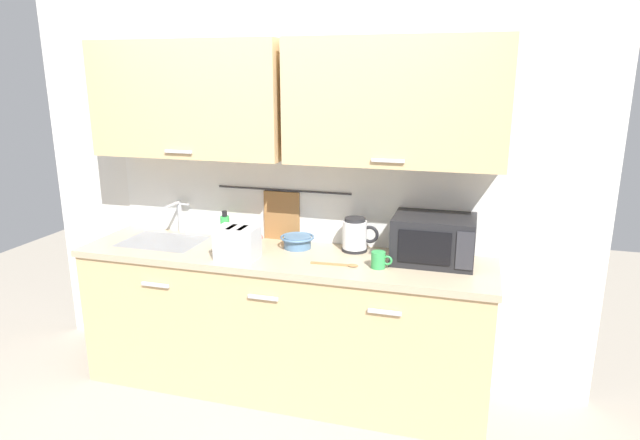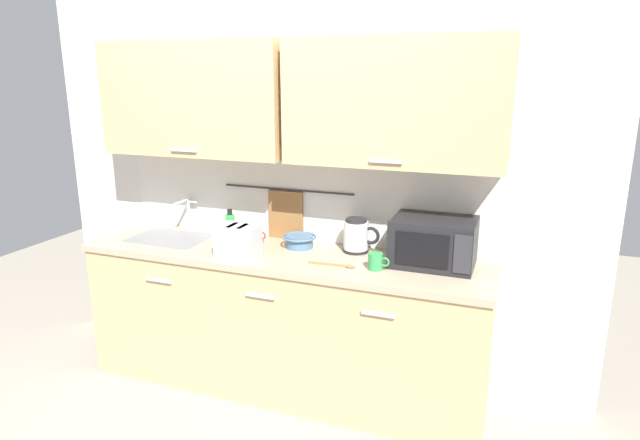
% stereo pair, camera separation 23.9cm
% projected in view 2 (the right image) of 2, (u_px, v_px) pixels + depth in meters
% --- Properties ---
extents(ground, '(8.00, 8.00, 0.00)m').
position_uv_depth(ground, '(264.00, 409.00, 3.28)').
color(ground, '#9E9384').
extents(counter_unit, '(2.53, 0.64, 0.90)m').
position_uv_depth(counter_unit, '(282.00, 319.00, 3.44)').
color(counter_unit, tan).
rests_on(counter_unit, ground).
extents(back_wall_assembly, '(3.70, 0.41, 2.50)m').
position_uv_depth(back_wall_assembly, '(296.00, 146.00, 3.37)').
color(back_wall_assembly, silver).
rests_on(back_wall_assembly, ground).
extents(sink_faucet, '(0.09, 0.17, 0.22)m').
position_uv_depth(sink_faucet, '(187.00, 210.00, 3.77)').
color(sink_faucet, '#B2B5BA').
rests_on(sink_faucet, counter_unit).
extents(microwave, '(0.46, 0.35, 0.27)m').
position_uv_depth(microwave, '(434.00, 242.00, 3.08)').
color(microwave, black).
rests_on(microwave, counter_unit).
extents(electric_kettle, '(0.23, 0.16, 0.21)m').
position_uv_depth(electric_kettle, '(357.00, 236.00, 3.31)').
color(electric_kettle, black).
rests_on(electric_kettle, counter_unit).
extents(dish_soap_bottle, '(0.06, 0.06, 0.20)m').
position_uv_depth(dish_soap_bottle, '(230.00, 225.00, 3.59)').
color(dish_soap_bottle, green).
rests_on(dish_soap_bottle, counter_unit).
extents(mug_near_sink, '(0.12, 0.08, 0.09)m').
position_uv_depth(mug_near_sink, '(255.00, 235.00, 3.51)').
color(mug_near_sink, red).
rests_on(mug_near_sink, counter_unit).
extents(mixing_bowl, '(0.21, 0.21, 0.08)m').
position_uv_depth(mixing_bowl, '(299.00, 241.00, 3.41)').
color(mixing_bowl, '#4C7093').
rests_on(mixing_bowl, counter_unit).
extents(toaster, '(0.26, 0.17, 0.19)m').
position_uv_depth(toaster, '(238.00, 241.00, 3.23)').
color(toaster, '#B7BABF').
rests_on(toaster, counter_unit).
extents(mug_by_kettle, '(0.12, 0.08, 0.09)m').
position_uv_depth(mug_by_kettle, '(376.00, 261.00, 3.02)').
color(mug_by_kettle, green).
rests_on(mug_by_kettle, counter_unit).
extents(wooden_spoon, '(0.28, 0.05, 0.01)m').
position_uv_depth(wooden_spoon, '(338.00, 265.00, 3.08)').
color(wooden_spoon, '#9E7042').
rests_on(wooden_spoon, counter_unit).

